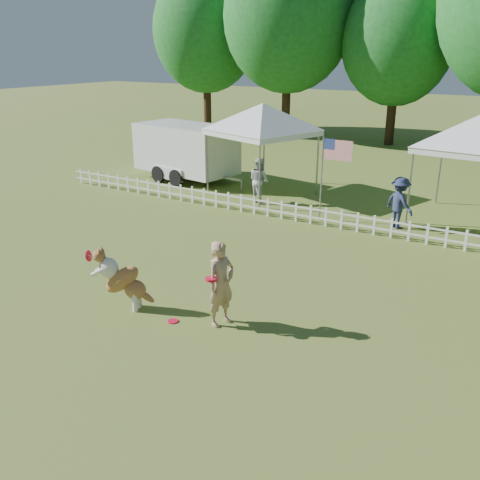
% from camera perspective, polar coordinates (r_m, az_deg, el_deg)
% --- Properties ---
extents(ground, '(120.00, 120.00, 0.00)m').
position_cam_1_polar(ground, '(10.68, -4.62, -8.90)').
color(ground, '#516B22').
rests_on(ground, ground).
extents(picket_fence, '(22.00, 0.08, 0.60)m').
position_cam_1_polar(picket_fence, '(16.29, 9.94, 2.28)').
color(picket_fence, white).
rests_on(picket_fence, ground).
extents(handler, '(0.55, 0.70, 1.71)m').
position_cam_1_polar(handler, '(10.29, -2.04, -4.70)').
color(handler, tan).
rests_on(handler, ground).
extents(dog, '(1.31, 0.85, 1.28)m').
position_cam_1_polar(dog, '(11.25, -12.37, -4.14)').
color(dog, brown).
rests_on(dog, ground).
extents(frisbee_on_turf, '(0.27, 0.27, 0.02)m').
position_cam_1_polar(frisbee_on_turf, '(10.80, -7.17, -8.58)').
color(frisbee_on_turf, red).
rests_on(frisbee_on_turf, ground).
extents(canopy_tent_left, '(3.92, 3.92, 3.21)m').
position_cam_1_polar(canopy_tent_left, '(19.74, 2.37, 9.53)').
color(canopy_tent_left, silver).
rests_on(canopy_tent_left, ground).
extents(canopy_tent_right, '(3.40, 3.40, 3.23)m').
position_cam_1_polar(canopy_tent_right, '(17.92, 23.71, 6.86)').
color(canopy_tent_right, silver).
rests_on(canopy_tent_right, ground).
extents(cargo_trailer, '(5.48, 3.05, 2.29)m').
position_cam_1_polar(cargo_trailer, '(22.11, -5.78, 9.33)').
color(cargo_trailer, silver).
rests_on(cargo_trailer, ground).
extents(flag_pole, '(1.01, 0.14, 2.62)m').
position_cam_1_polar(flag_pole, '(16.72, 8.67, 6.41)').
color(flag_pole, gray).
rests_on(flag_pole, ground).
extents(spectator_a, '(0.94, 0.84, 1.58)m').
position_cam_1_polar(spectator_a, '(18.69, 2.06, 6.39)').
color(spectator_a, '#AAABB0').
rests_on(spectator_a, ground).
extents(spectator_b, '(1.16, 1.02, 1.56)m').
position_cam_1_polar(spectator_b, '(16.63, 16.66, 3.83)').
color(spectator_b, '#252C4F').
rests_on(spectator_b, ground).
extents(tree_far_left, '(6.60, 6.60, 11.00)m').
position_cam_1_polar(tree_far_left, '(36.00, -3.63, 20.36)').
color(tree_far_left, '#18551E').
rests_on(tree_far_left, ground).
extents(tree_left, '(7.40, 7.40, 12.00)m').
position_cam_1_polar(tree_left, '(32.49, 5.15, 21.27)').
color(tree_left, '#18551E').
rests_on(tree_left, ground).
extents(tree_center_left, '(6.00, 6.00, 9.80)m').
position_cam_1_polar(tree_center_left, '(31.22, 16.40, 18.64)').
color(tree_center_left, '#18551E').
rests_on(tree_center_left, ground).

